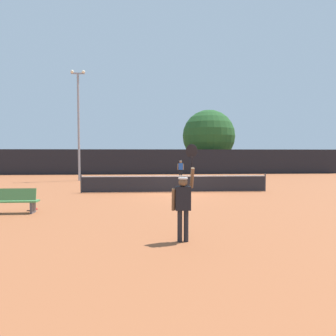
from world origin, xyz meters
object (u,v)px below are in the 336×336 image
object	(u,v)px
spare_racket	(34,209)
parked_car_mid	(204,164)
tennis_ball	(188,195)
light_pole	(79,119)
parked_car_near	(103,165)
player_serving	(183,199)
courtside_bench	(13,201)
player_receiving	(181,168)
large_tree	(209,136)

from	to	relation	value
spare_racket	parked_car_mid	size ratio (longest dim) A/B	0.12
parked_car_mid	tennis_ball	bearing A→B (deg)	-108.32
light_pole	parked_car_near	bearing A→B (deg)	92.11
spare_racket	parked_car_near	distance (m)	28.05
player_serving	courtside_bench	bearing A→B (deg)	147.47
player_receiving	spare_racket	xyz separation A→B (m)	(-7.37, -13.90, -0.97)
tennis_ball	parked_car_mid	world-z (taller)	parked_car_mid
spare_racket	parked_car_mid	world-z (taller)	parked_car_mid
large_tree	parked_car_near	size ratio (longest dim) A/B	1.76
spare_racket	courtside_bench	bearing A→B (deg)	-123.26
tennis_ball	parked_car_mid	xyz separation A→B (m)	(5.63, 25.34, 0.74)
courtside_bench	parked_car_near	size ratio (longest dim) A/B	0.41
light_pole	large_tree	size ratio (longest dim) A/B	1.18
player_receiving	large_tree	xyz separation A→B (m)	(4.58, 9.94, 3.45)
spare_racket	light_pole	xyz separation A→B (m)	(-1.26, 12.59, 5.10)
player_receiving	tennis_ball	xyz separation A→B (m)	(-0.73, -10.57, -0.95)
spare_racket	tennis_ball	bearing A→B (deg)	26.61
light_pole	parked_car_mid	distance (m)	21.44
tennis_ball	parked_car_near	size ratio (longest dim) A/B	0.02
player_receiving	tennis_ball	size ratio (longest dim) A/B	23.75
large_tree	courtside_bench	bearing A→B (deg)	-116.82
light_pole	courtside_bench	bearing A→B (deg)	-86.61
spare_racket	courtside_bench	world-z (taller)	courtside_bench
player_serving	parked_car_mid	distance (m)	33.84
large_tree	parked_car_mid	xyz separation A→B (m)	(0.32, 4.83, -3.66)
spare_racket	parked_car_mid	xyz separation A→B (m)	(12.26, 28.66, 0.76)
player_receiving	parked_car_near	world-z (taller)	parked_car_near
tennis_ball	parked_car_near	world-z (taller)	parked_car_near
player_receiving	spare_racket	distance (m)	15.76
player_receiving	courtside_bench	bearing A→B (deg)	61.80
player_serving	large_tree	bearing A→B (deg)	77.09
player_receiving	light_pole	distance (m)	9.65
player_serving	spare_racket	bearing A→B (deg)	140.54
spare_racket	light_pole	bearing A→B (deg)	95.69
courtside_bench	large_tree	world-z (taller)	large_tree
large_tree	light_pole	bearing A→B (deg)	-139.58
player_receiving	spare_racket	size ratio (longest dim) A/B	3.12
player_serving	player_receiving	size ratio (longest dim) A/B	1.53
courtside_bench	large_tree	xyz separation A→B (m)	(12.41, 24.55, 3.95)
tennis_ball	spare_racket	world-z (taller)	tennis_ball
parked_car_near	spare_racket	bearing A→B (deg)	-92.51
tennis_ball	light_pole	size ratio (longest dim) A/B	0.01
parked_car_near	parked_car_mid	bearing A→B (deg)	-3.48
tennis_ball	courtside_bench	size ratio (longest dim) A/B	0.04
tennis_ball	parked_car_near	distance (m)	26.08
tennis_ball	player_serving	bearing A→B (deg)	-98.64
player_receiving	light_pole	size ratio (longest dim) A/B	0.18
spare_racket	large_tree	bearing A→B (deg)	63.39
spare_racket	parked_car_mid	bearing A→B (deg)	66.83
large_tree	player_serving	bearing A→B (deg)	-102.91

